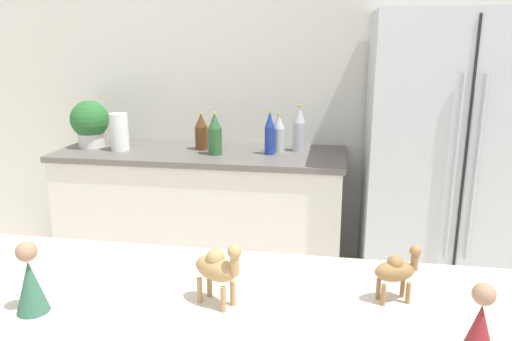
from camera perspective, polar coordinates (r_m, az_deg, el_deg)
The scene contains 14 objects.
wall_back at distance 3.26m, azimuth 3.94°, elevation 9.84°, with size 8.00×0.06×2.55m.
back_counter at distance 3.21m, azimuth -6.12°, elevation -5.48°, with size 1.76×0.63×0.89m.
refrigerator at distance 2.99m, azimuth 21.11°, elevation 0.20°, with size 0.91×0.70×1.70m.
potted_plant at distance 3.32m, azimuth -18.46°, elevation 5.24°, with size 0.24×0.24×0.30m.
paper_towel_roll at distance 3.17m, azimuth -15.34°, elevation 4.26°, with size 0.11×0.11×0.23m.
back_bottle_0 at distance 3.02m, azimuth 2.60°, elevation 4.22°, with size 0.07×0.07×0.24m.
back_bottle_1 at distance 3.11m, azimuth -6.27°, elevation 4.39°, with size 0.08×0.08×0.23m.
back_bottle_2 at distance 2.96m, azimuth -4.72°, elevation 4.13°, with size 0.08×0.08×0.25m.
back_bottle_3 at distance 2.96m, azimuth 1.58°, elevation 4.26°, with size 0.06×0.06×0.26m.
back_bottle_4 at distance 3.05m, azimuth 4.94°, elevation 4.73°, with size 0.08×0.08×0.28m.
camel_figurine at distance 1.22m, azimuth 15.77°, elevation -10.86°, with size 0.11×0.08×0.14m.
camel_figurine_second at distance 1.16m, azimuth -4.42°, elevation -10.97°, with size 0.13×0.10×0.16m.
wise_man_figurine_crimson at distance 1.24m, azimuth -24.41°, elevation -11.52°, with size 0.07×0.07×0.17m.
wise_man_figurine_purple at distance 1.07m, azimuth 24.20°, elevation -16.02°, with size 0.07×0.07×0.16m.
Camera 1 is at (0.31, -0.50, 1.55)m, focal length 35.00 mm.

